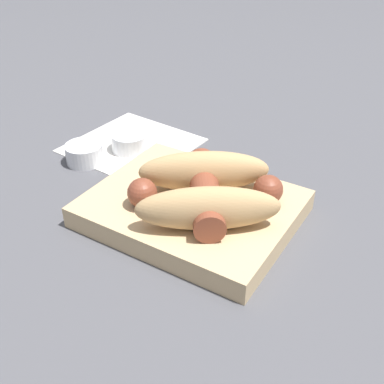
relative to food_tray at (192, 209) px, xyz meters
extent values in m
plane|color=#4C4C51|center=(0.00, 0.00, -0.01)|extent=(3.00, 3.00, 0.00)
cube|color=tan|center=(0.00, 0.00, 0.00)|extent=(0.22, 0.18, 0.03)
ellipsoid|color=tan|center=(0.00, -0.03, 0.04)|extent=(0.14, 0.11, 0.05)
ellipsoid|color=tan|center=(-0.04, 0.03, 0.04)|extent=(0.14, 0.11, 0.05)
cylinder|color=brown|center=(-0.02, 0.00, 0.03)|extent=(0.10, 0.13, 0.03)
sphere|color=brown|center=(0.04, 0.04, 0.03)|extent=(0.03, 0.03, 0.03)
sphere|color=brown|center=(-0.07, -0.04, 0.03)|extent=(0.03, 0.03, 0.03)
cylinder|color=#F99E4C|center=(0.05, -0.04, 0.01)|extent=(0.03, 0.03, 0.00)
cylinder|color=orange|center=(0.03, -0.05, 0.01)|extent=(0.03, 0.03, 0.00)
cube|color=white|center=(0.17, -0.10, -0.01)|extent=(0.17, 0.17, 0.00)
cylinder|color=silver|center=(0.16, -0.09, 0.00)|extent=(0.05, 0.05, 0.03)
cylinder|color=#4C662D|center=(0.16, -0.09, -0.01)|extent=(0.04, 0.04, 0.01)
cylinder|color=silver|center=(0.19, -0.03, 0.00)|extent=(0.05, 0.05, 0.03)
cylinder|color=maroon|center=(0.19, -0.03, -0.01)|extent=(0.04, 0.04, 0.01)
camera|label=1|loc=(-0.23, 0.38, 0.32)|focal=45.00mm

